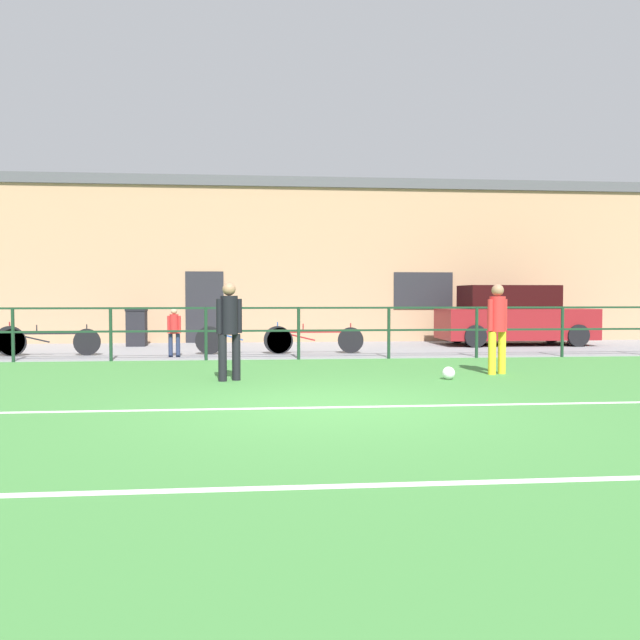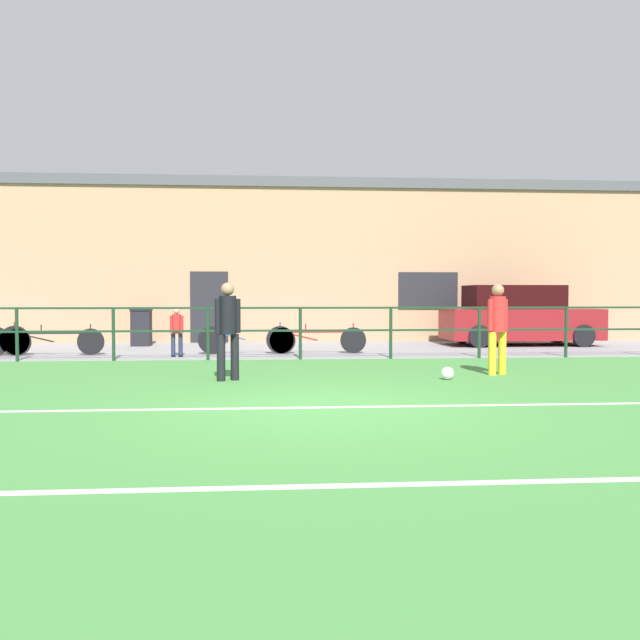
{
  "view_description": "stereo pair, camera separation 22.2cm",
  "coord_description": "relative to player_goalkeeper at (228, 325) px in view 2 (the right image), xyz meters",
  "views": [
    {
      "loc": [
        -0.85,
        -7.99,
        1.39
      ],
      "look_at": [
        0.28,
        3.96,
        0.94
      ],
      "focal_mm": 36.11,
      "sensor_mm": 36.0,
      "label": 1
    },
    {
      "loc": [
        -0.63,
        -8.01,
        1.39
      ],
      "look_at": [
        0.28,
        3.96,
        0.94
      ],
      "focal_mm": 36.11,
      "sensor_mm": 36.0,
      "label": 2
    }
  ],
  "objects": [
    {
      "name": "trash_bin_0",
      "position": [
        -2.84,
        7.27,
        -0.37
      ],
      "size": [
        0.54,
        0.46,
        1.04
      ],
      "color": "black",
      "rests_on": "pavement_strip"
    },
    {
      "name": "soccer_ball_match",
      "position": [
        3.63,
        -0.17,
        -0.81
      ],
      "size": [
        0.21,
        0.21,
        0.21
      ],
      "primitive_type": "sphere",
      "color": "white",
      "rests_on": "ground"
    },
    {
      "name": "player_goalkeeper",
      "position": [
        0.0,
        0.0,
        0.0
      ],
      "size": [
        0.41,
        0.28,
        1.61
      ],
      "rotation": [
        0.0,
        0.0,
        3.57
      ],
      "color": "black",
      "rests_on": "ground"
    },
    {
      "name": "pavement_strip",
      "position": [
        1.34,
        5.91,
        -0.9
      ],
      "size": [
        48.0,
        5.0,
        0.02
      ],
      "primitive_type": "cube",
      "color": "gray",
      "rests_on": "ground"
    },
    {
      "name": "bicycle_parked_4",
      "position": [
        1.81,
        4.61,
        -0.57
      ],
      "size": [
        2.31,
        0.04,
        0.72
      ],
      "color": "black",
      "rests_on": "pavement_strip"
    },
    {
      "name": "field_line_hash",
      "position": [
        1.34,
        -5.96,
        -0.91
      ],
      "size": [
        36.0,
        0.11,
        0.0
      ],
      "primitive_type": "cube",
      "color": "white",
      "rests_on": "ground"
    },
    {
      "name": "bicycle_parked_3",
      "position": [
        0.11,
        4.61,
        -0.55
      ],
      "size": [
        2.25,
        0.04,
        0.75
      ],
      "color": "black",
      "rests_on": "pavement_strip"
    },
    {
      "name": "clubhouse_facade",
      "position": [
        1.34,
        9.61,
        1.54
      ],
      "size": [
        28.0,
        2.56,
        4.89
      ],
      "color": "tan",
      "rests_on": "ground"
    },
    {
      "name": "parked_car_red",
      "position": [
        7.56,
        6.8,
        -0.11
      ],
      "size": [
        4.19,
        1.78,
        1.66
      ],
      "color": "maroon",
      "rests_on": "pavement_strip"
    },
    {
      "name": "perimeter_fence",
      "position": [
        1.34,
        3.41,
        -0.17
      ],
      "size": [
        36.07,
        0.07,
        1.15
      ],
      "color": "#193823",
      "rests_on": "ground"
    },
    {
      "name": "ground",
      "position": [
        1.34,
        -2.59,
        -0.93
      ],
      "size": [
        60.0,
        44.0,
        0.04
      ],
      "primitive_type": "cube",
      "color": "#42843D"
    },
    {
      "name": "bicycle_parked_1",
      "position": [
        -4.29,
        4.61,
        -0.57
      ],
      "size": [
        2.26,
        0.04,
        0.72
      ],
      "color": "black",
      "rests_on": "pavement_strip"
    },
    {
      "name": "spectator_child",
      "position": [
        -1.41,
        4.03,
        -0.27
      ],
      "size": [
        0.3,
        0.19,
        1.11
      ],
      "rotation": [
        0.0,
        0.0,
        3.12
      ],
      "color": "#232D4C",
      "rests_on": "pavement_strip"
    },
    {
      "name": "player_striker",
      "position": [
        4.69,
        0.45,
        -0.01
      ],
      "size": [
        0.41,
        0.28,
        1.6
      ],
      "rotation": [
        0.0,
        0.0,
        3.56
      ],
      "color": "gold",
      "rests_on": "ground"
    },
    {
      "name": "field_line_touchline",
      "position": [
        1.34,
        -2.65,
        -0.91
      ],
      "size": [
        36.0,
        0.11,
        0.0
      ],
      "primitive_type": "cube",
      "color": "white",
      "rests_on": "ground"
    }
  ]
}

